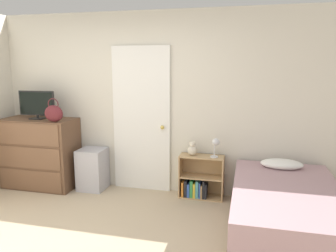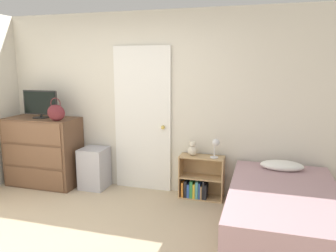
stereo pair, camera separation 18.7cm
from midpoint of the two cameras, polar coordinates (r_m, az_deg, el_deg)
wall_back at (r=4.76m, az=-3.79°, el=4.06°), size 10.00×0.06×2.55m
door_closed at (r=4.73m, az=-3.32°, el=1.12°), size 0.85×0.09×2.08m
dresser at (r=5.31m, az=-19.89°, el=-4.20°), size 1.08×0.54×1.03m
tv at (r=5.17m, az=-20.39°, el=3.67°), size 0.57×0.16×0.41m
handbag at (r=4.83m, az=-17.87°, el=2.24°), size 0.28×0.12×0.33m
storage_bin at (r=5.01m, az=-11.65°, el=-7.19°), size 0.37×0.38×0.61m
bookshelf at (r=4.61m, az=6.57°, el=-9.66°), size 0.61×0.25×0.60m
teddy_bear at (r=4.49m, az=5.47°, el=-4.06°), size 0.13×0.13×0.20m
desk_lamp at (r=4.38m, az=9.51°, el=-3.22°), size 0.12×0.12×0.26m
bed at (r=3.78m, az=20.78°, el=-14.18°), size 1.14×1.93×0.66m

